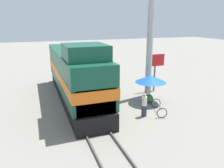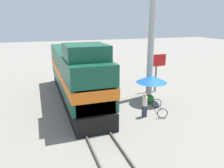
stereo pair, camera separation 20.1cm
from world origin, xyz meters
name	(u,v)px [view 1 (the left image)]	position (x,y,z in m)	size (l,w,h in m)	color
ground_plane	(87,117)	(0.00, 0.00, 0.00)	(120.00, 120.00, 0.00)	gray
rail_near	(77,118)	(-0.72, 0.00, 0.07)	(0.08, 28.48, 0.15)	#4C4742
rail_far	(97,115)	(0.72, 0.00, 0.07)	(0.08, 28.48, 0.15)	#4C4742
locomotive	(76,75)	(0.00, 3.60, 2.18)	(2.85, 13.28, 5.02)	black
utility_pole	(150,40)	(6.16, 2.64, 4.90)	(1.80, 0.53, 9.73)	#B2B2AD
vendor_umbrella	(151,79)	(5.51, 1.10, 1.99)	(2.46, 2.46, 2.26)	#4C4C4C
billboard_sign	(155,63)	(7.43, 3.71, 2.63)	(1.89, 0.12, 3.48)	#595959
shrub_cluster	(149,99)	(5.40, 1.02, 0.35)	(0.70, 0.70, 0.70)	#2D722D
person_bystander	(144,104)	(3.76, -1.18, 0.92)	(0.34, 0.34, 1.69)	#2D3347
bicycle	(159,108)	(5.08, -0.97, 0.37)	(1.28, 2.03, 0.72)	black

